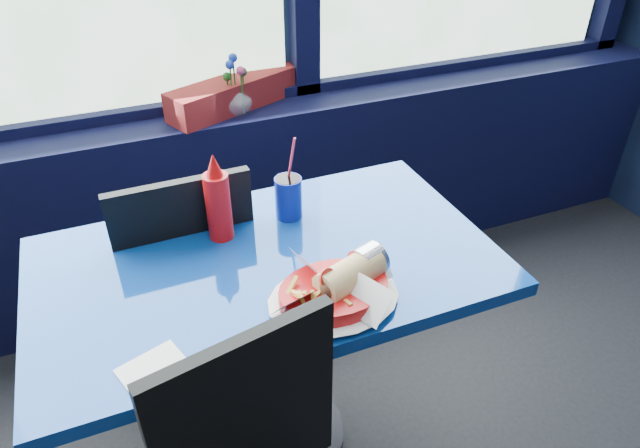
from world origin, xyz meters
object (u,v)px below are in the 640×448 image
at_px(near_table, 270,311).
at_px(planter_box, 236,93).
at_px(food_basket, 336,289).
at_px(flower_vase, 237,96).
at_px(ketchup_bottle, 218,202).
at_px(soda_cup, 289,197).
at_px(chair_near_back, 187,271).

distance_m(near_table, planter_box, 0.96).
bearing_deg(planter_box, near_table, -124.35).
bearing_deg(food_basket, flower_vase, 91.77).
xyz_separation_m(ketchup_bottle, soda_cup, (0.21, 0.03, -0.05)).
relative_size(near_table, soda_cup, 4.56).
relative_size(chair_near_back, ketchup_bottle, 3.58).
bearing_deg(near_table, soda_cup, 53.98).
bearing_deg(chair_near_back, ketchup_bottle, 117.41).
bearing_deg(ketchup_bottle, soda_cup, 7.02).
bearing_deg(chair_near_back, soda_cup, 153.42).
relative_size(near_table, food_basket, 4.04).
xyz_separation_m(flower_vase, food_basket, (-0.06, -1.05, -0.08)).
xyz_separation_m(flower_vase, soda_cup, (-0.04, -0.66, -0.05)).
bearing_deg(food_basket, chair_near_back, 122.19).
relative_size(near_table, planter_box, 2.14).
distance_m(ketchup_bottle, soda_cup, 0.21).
xyz_separation_m(near_table, chair_near_back, (-0.17, 0.32, -0.04)).
bearing_deg(chair_near_back, near_table, 117.69).
distance_m(chair_near_back, food_basket, 0.66).
distance_m(chair_near_back, flower_vase, 0.70).
height_order(planter_box, soda_cup, soda_cup).
bearing_deg(flower_vase, near_table, -101.10).
relative_size(chair_near_back, flower_vase, 4.08).
bearing_deg(flower_vase, ketchup_bottle, -109.65).
xyz_separation_m(chair_near_back, soda_cup, (0.30, -0.15, 0.29)).
height_order(chair_near_back, ketchup_bottle, ketchup_bottle).
xyz_separation_m(near_table, soda_cup, (0.13, 0.17, 0.25)).
distance_m(chair_near_back, soda_cup, 0.44).
relative_size(food_basket, ketchup_bottle, 1.16).
distance_m(near_table, flower_vase, 0.90).
height_order(flower_vase, soda_cup, flower_vase).
relative_size(planter_box, food_basket, 1.89).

